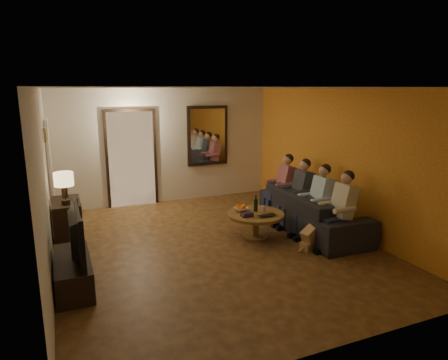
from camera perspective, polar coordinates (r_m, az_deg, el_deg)
name	(u,v)px	position (r m, az deg, el deg)	size (l,w,h in m)	color
floor	(215,246)	(6.81, -1.36, -9.39)	(5.00, 6.00, 0.01)	#3E2910
ceiling	(214,88)	(6.30, -1.49, 13.05)	(5.00, 6.00, 0.01)	white
back_wall	(166,146)	(9.25, -8.27, 4.80)	(5.00, 0.02, 2.60)	beige
front_wall	(331,229)	(3.89, 15.08, -6.82)	(5.00, 0.02, 2.60)	beige
left_wall	(45,184)	(6.01, -24.21, -0.59)	(0.02, 6.00, 2.60)	beige
right_wall	(340,160)	(7.69, 16.21, 2.78)	(0.02, 6.00, 2.60)	beige
orange_accent	(339,160)	(7.68, 16.15, 2.78)	(0.01, 6.00, 2.60)	#C46D21
kitchen_doorway	(132,159)	(9.10, -13.06, 2.88)	(1.00, 0.06, 2.10)	#FFE0A5
door_trim	(132,160)	(9.09, -13.05, 2.87)	(1.12, 0.04, 2.22)	black
fridge_glimpse	(143,165)	(9.18, -11.49, 2.08)	(0.45, 0.03, 1.70)	silver
mirror_frame	(208,136)	(9.48, -2.36, 6.34)	(1.00, 0.05, 1.40)	black
mirror_glass	(208,136)	(9.46, -2.30, 6.32)	(0.86, 0.02, 1.26)	white
white_door	(51,173)	(8.32, -23.54, 0.99)	(0.06, 0.85, 2.04)	white
framed_art	(45,135)	(7.21, -24.23, 5.94)	(0.03, 0.28, 0.24)	#B28C33
art_canvas	(46,135)	(7.21, -24.11, 5.95)	(0.01, 0.22, 0.18)	brown
dresser	(68,223)	(7.26, -21.45, -5.69)	(0.45, 0.86, 0.76)	black
table_lamp	(64,188)	(6.87, -21.83, -1.10)	(0.30, 0.30, 0.54)	beige
flower_vase	(64,185)	(7.31, -21.89, -0.70)	(0.14, 0.14, 0.44)	#AD1214
tv_stand	(73,273)	(5.79, -20.75, -12.27)	(0.45, 1.22, 0.41)	black
tv	(70,234)	(5.59, -21.19, -7.21)	(0.15, 1.18, 0.68)	black
sofa	(312,211)	(7.62, 12.49, -4.30)	(0.99, 2.53, 0.74)	black
person_a	(340,213)	(6.81, 16.25, -4.56)	(0.60, 0.40, 1.20)	tan
person_b	(318,204)	(7.26, 13.29, -3.30)	(0.60, 0.40, 1.20)	tan
person_c	(299,195)	(7.74, 10.69, -2.18)	(0.60, 0.40, 1.20)	tan
person_d	(283,188)	(8.23, 8.40, -1.19)	(0.60, 0.40, 1.20)	tan
dog	(313,232)	(6.79, 12.67, -7.26)	(0.56, 0.24, 0.56)	tan
coffee_table	(255,225)	(7.12, 4.51, -6.48)	(1.01, 1.01, 0.45)	brown
bowl	(241,209)	(7.15, 2.45, -4.20)	(0.26, 0.26, 0.06)	white
oranges	(241,206)	(7.13, 2.46, -3.67)	(0.20, 0.20, 0.08)	orange
wine_bottle	(256,203)	(7.11, 4.56, -3.29)	(0.07, 0.07, 0.31)	black
wine_glass	(263,209)	(7.16, 5.65, -4.08)	(0.06, 0.06, 0.10)	silver
book_stack	(247,214)	(6.86, 3.30, -4.93)	(0.20, 0.15, 0.07)	black
laptop	(268,216)	(6.86, 6.37, -5.19)	(0.33, 0.21, 0.03)	black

